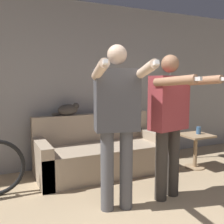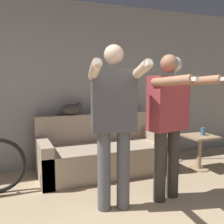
{
  "view_description": "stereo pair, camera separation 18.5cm",
  "coord_description": "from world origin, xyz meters",
  "px_view_note": "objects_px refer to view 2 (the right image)",
  "views": [
    {
      "loc": [
        -1.08,
        -1.06,
        1.39
      ],
      "look_at": [
        0.3,
        1.9,
        0.98
      ],
      "focal_mm": 42.0,
      "sensor_mm": 36.0,
      "label": 1
    },
    {
      "loc": [
        -0.91,
        -1.13,
        1.39
      ],
      "look_at": [
        0.3,
        1.9,
        0.98
      ],
      "focal_mm": 42.0,
      "sensor_mm": 36.0,
      "label": 2
    }
  ],
  "objects_px": {
    "person_left": "(114,116)",
    "side_table": "(200,145)",
    "floor_lamp": "(175,80)",
    "cat": "(71,109)",
    "cup": "(203,131)",
    "couch": "(103,154)",
    "person_right": "(169,117)"
  },
  "relations": [
    {
      "from": "floor_lamp",
      "to": "cup",
      "type": "bearing_deg",
      "value": -73.13
    },
    {
      "from": "person_left",
      "to": "cat",
      "type": "relative_size",
      "value": 4.1
    },
    {
      "from": "couch",
      "to": "person_right",
      "type": "distance_m",
      "value": 1.4
    },
    {
      "from": "person_right",
      "to": "cup",
      "type": "distance_m",
      "value": 1.36
    },
    {
      "from": "couch",
      "to": "person_right",
      "type": "xyz_separation_m",
      "value": [
        0.38,
        -1.15,
        0.7
      ]
    },
    {
      "from": "side_table",
      "to": "cup",
      "type": "height_order",
      "value": "cup"
    },
    {
      "from": "couch",
      "to": "side_table",
      "type": "distance_m",
      "value": 1.5
    },
    {
      "from": "cup",
      "to": "couch",
      "type": "bearing_deg",
      "value": 163.22
    },
    {
      "from": "person_left",
      "to": "floor_lamp",
      "type": "distance_m",
      "value": 2.06
    },
    {
      "from": "cat",
      "to": "floor_lamp",
      "type": "bearing_deg",
      "value": -7.01
    },
    {
      "from": "cat",
      "to": "cup",
      "type": "distance_m",
      "value": 2.06
    },
    {
      "from": "couch",
      "to": "side_table",
      "type": "relative_size",
      "value": 3.55
    },
    {
      "from": "cat",
      "to": "cup",
      "type": "xyz_separation_m",
      "value": [
        1.89,
        -0.75,
        -0.34
      ]
    },
    {
      "from": "person_right",
      "to": "floor_lamp",
      "type": "relative_size",
      "value": 0.95
    },
    {
      "from": "cat",
      "to": "person_left",
      "type": "bearing_deg",
      "value": -85.45
    },
    {
      "from": "floor_lamp",
      "to": "side_table",
      "type": "height_order",
      "value": "floor_lamp"
    },
    {
      "from": "floor_lamp",
      "to": "cat",
      "type": "bearing_deg",
      "value": 172.99
    },
    {
      "from": "side_table",
      "to": "cat",
      "type": "bearing_deg",
      "value": 157.41
    },
    {
      "from": "couch",
      "to": "person_left",
      "type": "bearing_deg",
      "value": -103.93
    },
    {
      "from": "cat",
      "to": "floor_lamp",
      "type": "xyz_separation_m",
      "value": [
        1.72,
        -0.21,
        0.45
      ]
    },
    {
      "from": "side_table",
      "to": "person_right",
      "type": "bearing_deg",
      "value": -146.44
    },
    {
      "from": "person_left",
      "to": "cat",
      "type": "distance_m",
      "value": 1.46
    },
    {
      "from": "person_left",
      "to": "side_table",
      "type": "xyz_separation_m",
      "value": [
        1.71,
        0.69,
        -0.63
      ]
    },
    {
      "from": "cup",
      "to": "floor_lamp",
      "type": "bearing_deg",
      "value": 106.87
    },
    {
      "from": "cat",
      "to": "floor_lamp",
      "type": "distance_m",
      "value": 1.79
    },
    {
      "from": "person_left",
      "to": "floor_lamp",
      "type": "height_order",
      "value": "floor_lamp"
    },
    {
      "from": "couch",
      "to": "cat",
      "type": "relative_size",
      "value": 4.49
    },
    {
      "from": "couch",
      "to": "side_table",
      "type": "xyz_separation_m",
      "value": [
        1.43,
        -0.45,
        0.11
      ]
    },
    {
      "from": "cat",
      "to": "cup",
      "type": "bearing_deg",
      "value": -21.82
    },
    {
      "from": "couch",
      "to": "person_right",
      "type": "height_order",
      "value": "person_right"
    },
    {
      "from": "person_left",
      "to": "side_table",
      "type": "bearing_deg",
      "value": 35.13
    },
    {
      "from": "person_right",
      "to": "floor_lamp",
      "type": "distance_m",
      "value": 1.61
    }
  ]
}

